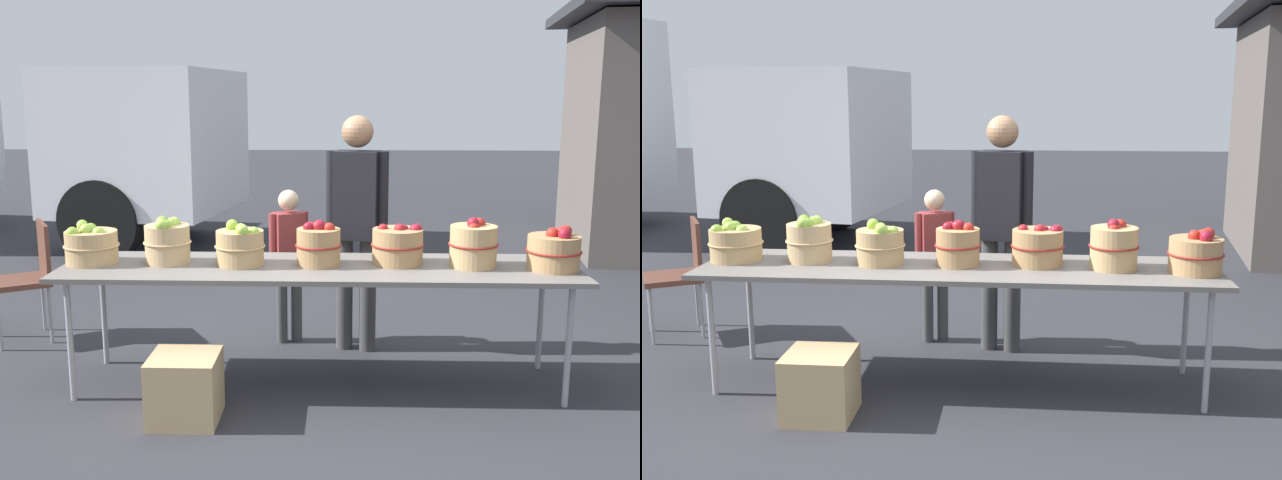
{
  "view_description": "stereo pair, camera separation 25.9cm",
  "coord_description": "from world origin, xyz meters",
  "views": [
    {
      "loc": [
        0.15,
        -4.26,
        1.75
      ],
      "look_at": [
        0.0,
        0.3,
        0.85
      ],
      "focal_mm": 40.82,
      "sensor_mm": 36.0,
      "label": 1
    },
    {
      "loc": [
        0.41,
        -4.25,
        1.75
      ],
      "look_at": [
        0.0,
        0.3,
        0.85
      ],
      "focal_mm": 40.82,
      "sensor_mm": 36.0,
      "label": 2
    }
  ],
  "objects": [
    {
      "name": "apple_basket_green_2",
      "position": [
        -0.47,
        0.01,
        0.87
      ],
      "size": [
        0.31,
        0.31,
        0.27
      ],
      "color": "tan",
      "rests_on": "market_table"
    },
    {
      "name": "apple_basket_red_3",
      "position": [
        1.39,
        -0.04,
        0.87
      ],
      "size": [
        0.32,
        0.32,
        0.26
      ],
      "color": "#A87F51",
      "rests_on": "market_table"
    },
    {
      "name": "apple_basket_green_0",
      "position": [
        -1.39,
        0.03,
        0.86
      ],
      "size": [
        0.33,
        0.33,
        0.25
      ],
      "color": "tan",
      "rests_on": "market_table"
    },
    {
      "name": "child_customer",
      "position": [
        -0.24,
        0.79,
        0.65
      ],
      "size": [
        0.27,
        0.22,
        1.11
      ],
      "rotation": [
        0.0,
        0.0,
        3.57
      ],
      "color": "#3F3F3F",
      "rests_on": "ground"
    },
    {
      "name": "ground_plane",
      "position": [
        0.0,
        0.0,
        0.0
      ],
      "size": [
        40.0,
        40.0,
        0.0
      ],
      "primitive_type": "plane",
      "color": "#2D2D33"
    },
    {
      "name": "apple_basket_red_0",
      "position": [
        -0.0,
        0.02,
        0.88
      ],
      "size": [
        0.28,
        0.28,
        0.28
      ],
      "color": "#A87F51",
      "rests_on": "market_table"
    },
    {
      "name": "apple_basket_green_1",
      "position": [
        -0.92,
        0.05,
        0.88
      ],
      "size": [
        0.29,
        0.29,
        0.29
      ],
      "color": "tan",
      "rests_on": "market_table"
    },
    {
      "name": "apple_basket_red_1",
      "position": [
        0.48,
        0.07,
        0.87
      ],
      "size": [
        0.33,
        0.33,
        0.25
      ],
      "color": "#A87F51",
      "rests_on": "market_table"
    },
    {
      "name": "folding_chair",
      "position": [
        -2.13,
        0.78,
        0.51
      ],
      "size": [
        0.55,
        0.55,
        0.86
      ],
      "rotation": [
        0.0,
        0.0,
        5.24
      ],
      "color": "brown",
      "rests_on": "ground"
    },
    {
      "name": "produce_crate",
      "position": [
        -0.71,
        -0.54,
        0.19
      ],
      "size": [
        0.37,
        0.37,
        0.37
      ],
      "primitive_type": "cube",
      "color": "tan",
      "rests_on": "ground"
    },
    {
      "name": "market_table",
      "position": [
        0.0,
        0.0,
        0.72
      ],
      "size": [
        3.1,
        0.76,
        0.75
      ],
      "color": "slate",
      "rests_on": "ground"
    },
    {
      "name": "apple_basket_red_2",
      "position": [
        0.93,
        0.01,
        0.88
      ],
      "size": [
        0.3,
        0.3,
        0.3
      ],
      "color": "tan",
      "rests_on": "market_table"
    },
    {
      "name": "vendor_adult",
      "position": [
        0.24,
        0.65,
        0.96
      ],
      "size": [
        0.42,
        0.28,
        1.63
      ],
      "rotation": [
        0.0,
        0.0,
        2.91
      ],
      "color": "#3F3F3F",
      "rests_on": "ground"
    }
  ]
}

